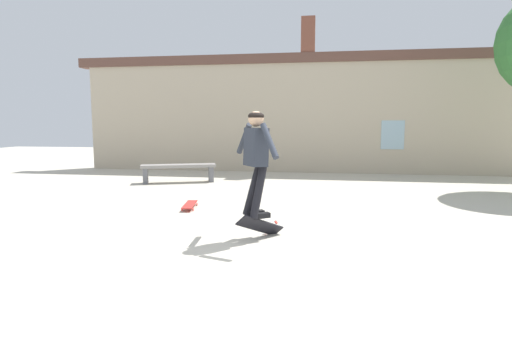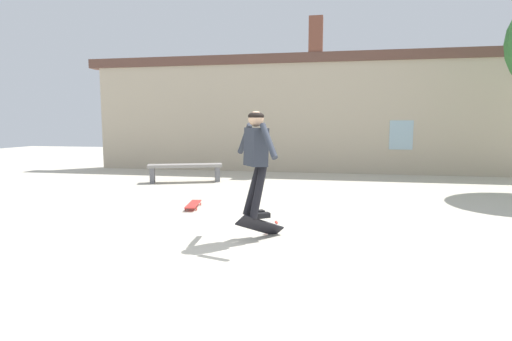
# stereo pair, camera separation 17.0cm
# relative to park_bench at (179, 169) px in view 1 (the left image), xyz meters

# --- Properties ---
(ground_plane) EXTENTS (40.00, 40.00, 0.00)m
(ground_plane) POSITION_rel_park_bench_xyz_m (3.27, -5.82, -0.37)
(ground_plane) COLOR beige
(building_backdrop) EXTENTS (15.56, 0.52, 4.95)m
(building_backdrop) POSITION_rel_park_bench_xyz_m (3.27, 2.93, 1.62)
(building_backdrop) COLOR #B7A88E
(building_backdrop) RESTS_ON ground_plane
(park_bench) EXTENTS (2.01, 1.08, 0.50)m
(park_bench) POSITION_rel_park_bench_xyz_m (0.00, 0.00, 0.00)
(park_bench) COLOR gray
(park_bench) RESTS_ON ground_plane
(skater) EXTENTS (0.75, 1.00, 1.47)m
(skater) POSITION_rel_park_bench_xyz_m (2.92, -4.94, 0.83)
(skater) COLOR #282D38
(skateboard_flipping) EXTENTS (0.62, 0.62, 0.45)m
(skateboard_flipping) POSITION_rel_park_bench_xyz_m (2.97, -4.91, -0.19)
(skateboard_flipping) COLOR black
(skateboard_resting) EXTENTS (0.30, 0.78, 0.08)m
(skateboard_resting) POSITION_rel_park_bench_xyz_m (1.35, -3.14, -0.30)
(skateboard_resting) COLOR red
(skateboard_resting) RESTS_ON ground_plane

